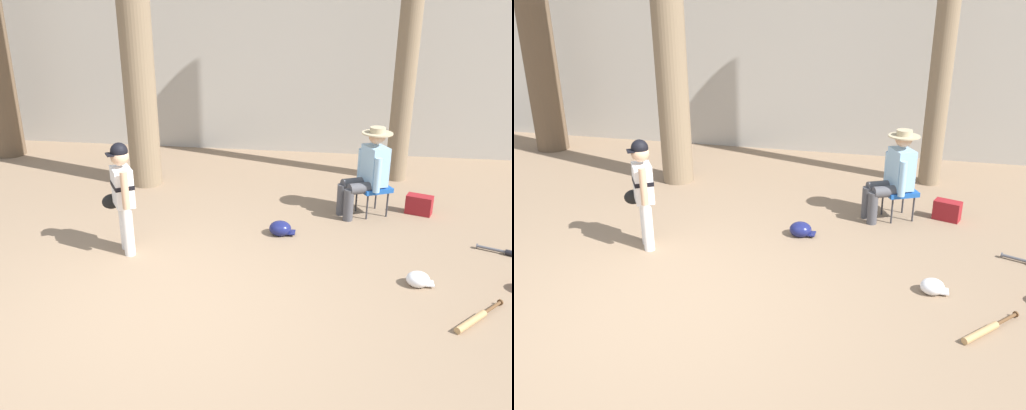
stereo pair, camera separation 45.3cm
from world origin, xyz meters
The scene contains 11 objects.
ground_plane centered at (0.00, 0.00, 0.00)m, with size 60.00×60.00×0.00m, color #897056.
concrete_back_wall centered at (0.00, 5.79, 1.42)m, with size 18.00×0.36×2.84m, color #ADA89E.
tree_behind_spectator centered at (2.55, 4.29, 2.46)m, with size 0.51×0.51×5.45m.
young_ballplayer centered at (-0.77, 1.16, 0.74)m, with size 0.51×0.51×1.31m.
folding_stool centered at (2.09, 2.73, 0.36)m, with size 0.54×0.54×0.41m.
seated_spectator centered at (2.00, 2.68, 0.64)m, with size 0.67×0.56×1.20m.
handbag_beside_stool centered at (2.73, 2.83, 0.13)m, with size 0.34×0.18×0.26m, color maroon.
tree_far_left centered at (-4.41, 4.63, 2.07)m, with size 0.96×0.96×5.11m.
bat_wood_tan centered at (2.90, 0.25, 0.03)m, with size 0.55×0.60×0.07m.
batting_helmet_white centered at (2.47, 0.86, 0.07)m, with size 0.28×0.22×0.16m.
batting_helmet_navy centered at (0.94, 1.88, 0.08)m, with size 0.32×0.25×0.19m.
Camera 2 is at (1.98, -4.04, 2.81)m, focal length 37.37 mm.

